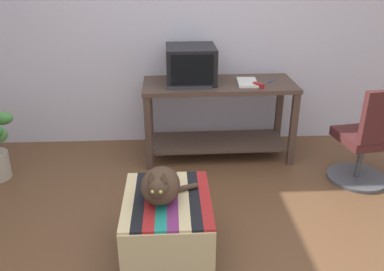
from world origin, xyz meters
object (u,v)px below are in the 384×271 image
Objects in this scene: keyboard at (189,86)px; ottoman_with_blanket at (168,225)px; cat at (161,186)px; office_chair at (368,143)px; book at (247,82)px; stapler at (259,85)px; desk at (218,107)px; tv_monitor at (191,65)px.

keyboard reaches higher than ottoman_with_blanket.
cat is 1.93m from office_chair.
keyboard is at bearing -26.42° from office_chair.
keyboard is at bearing -166.13° from book.
stapler is at bearing 61.75° from cat.
desk is at bearing 175.36° from book.
keyboard is (-0.02, -0.19, -0.15)m from tv_monitor.
desk is 2.07× the size of ottoman_with_blanket.
book is at bearing -9.53° from desk.
book is (0.54, 0.09, -0.00)m from keyboard.
tv_monitor reaches higher than cat.
tv_monitor reaches higher than office_chair.
desk is 13.00× the size of stapler.
book is at bearing 10.90° from keyboard.
stapler reaches higher than keyboard.
desk is 0.46m from stapler.
ottoman_with_blanket is at bearing -99.53° from tv_monitor.
ottoman_with_blanket is 6.27× the size of stapler.
keyboard is at bearing 142.13° from stapler.
book is (0.26, -0.04, 0.25)m from desk.
desk is at bearing -11.97° from tv_monitor.
ottoman_with_blanket is at bearing -114.23° from book.
office_chair reaches higher than keyboard.
cat is 3.46× the size of stapler.
office_chair is at bearing -62.08° from stapler.
office_chair is (0.95, -0.57, -0.38)m from book.
office_chair is (1.74, 0.84, -0.14)m from cat.
desk is 4.83× the size of book.
book reaches higher than desk.
stapler is at bearing -35.82° from office_chair.
tv_monitor is at bearing 168.03° from desk.
stapler is (0.08, -0.13, 0.01)m from book.
keyboard is at bearing 85.27° from cat.
ottoman_with_blanket is 0.77× the size of office_chair.
keyboard is 3.64× the size of stapler.
keyboard is at bearing 80.99° from ottoman_with_blanket.
office_chair is at bearing -25.02° from tv_monitor.
tv_monitor is at bearing 84.16° from keyboard.
desk is 3.76× the size of cat.
keyboard is 1.61m from office_chair.
stapler reaches higher than desk.
book is 0.78× the size of cat.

